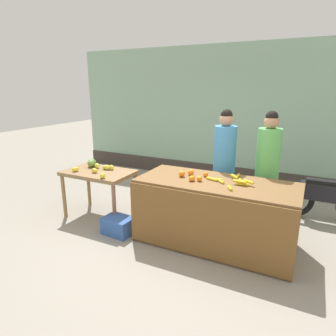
{
  "coord_description": "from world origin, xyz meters",
  "views": [
    {
      "loc": [
        1.58,
        -3.65,
        2.15
      ],
      "look_at": [
        -0.32,
        0.15,
        0.97
      ],
      "focal_mm": 31.31,
      "sensor_mm": 36.0,
      "label": 1
    }
  ],
  "objects_px": {
    "vendor_woman_green_shirt": "(267,172)",
    "produce_crate": "(118,226)",
    "vendor_woman_blue_shirt": "(224,168)",
    "produce_sack": "(165,194)",
    "parked_motorcycle": "(326,198)"
  },
  "relations": [
    {
      "from": "vendor_woman_blue_shirt",
      "to": "vendor_woman_green_shirt",
      "type": "xyz_separation_m",
      "value": [
        0.64,
        0.04,
        -0.0
      ]
    },
    {
      "from": "vendor_woman_blue_shirt",
      "to": "produce_sack",
      "type": "height_order",
      "value": "vendor_woman_blue_shirt"
    },
    {
      "from": "vendor_woman_green_shirt",
      "to": "parked_motorcycle",
      "type": "height_order",
      "value": "vendor_woman_green_shirt"
    },
    {
      "from": "parked_motorcycle",
      "to": "vendor_woman_green_shirt",
      "type": "bearing_deg",
      "value": -140.41
    },
    {
      "from": "vendor_woman_green_shirt",
      "to": "produce_crate",
      "type": "height_order",
      "value": "vendor_woman_green_shirt"
    },
    {
      "from": "vendor_woman_green_shirt",
      "to": "produce_sack",
      "type": "xyz_separation_m",
      "value": [
        -1.74,
        0.06,
        -0.67
      ]
    },
    {
      "from": "vendor_woman_green_shirt",
      "to": "produce_sack",
      "type": "distance_m",
      "value": 1.86
    },
    {
      "from": "vendor_woman_blue_shirt",
      "to": "produce_crate",
      "type": "bearing_deg",
      "value": -139.01
    },
    {
      "from": "parked_motorcycle",
      "to": "produce_sack",
      "type": "bearing_deg",
      "value": -165.9
    },
    {
      "from": "vendor_woman_green_shirt",
      "to": "produce_crate",
      "type": "bearing_deg",
      "value": -149.12
    },
    {
      "from": "vendor_woman_blue_shirt",
      "to": "parked_motorcycle",
      "type": "bearing_deg",
      "value": 26.55
    },
    {
      "from": "produce_sack",
      "to": "vendor_woman_blue_shirt",
      "type": "bearing_deg",
      "value": -5.04
    },
    {
      "from": "vendor_woman_blue_shirt",
      "to": "produce_sack",
      "type": "bearing_deg",
      "value": 174.96
    },
    {
      "from": "vendor_woman_green_shirt",
      "to": "produce_sack",
      "type": "height_order",
      "value": "vendor_woman_green_shirt"
    },
    {
      "from": "vendor_woman_green_shirt",
      "to": "produce_sack",
      "type": "bearing_deg",
      "value": 178.12
    }
  ]
}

